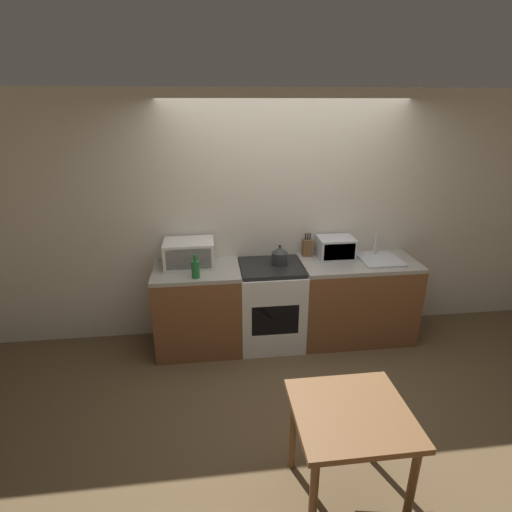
# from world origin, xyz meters

# --- Properties ---
(ground_plane) EXTENTS (16.00, 16.00, 0.00)m
(ground_plane) POSITION_xyz_m (0.00, 0.00, 0.00)
(ground_plane) COLOR brown
(wall_back) EXTENTS (10.00, 0.06, 2.60)m
(wall_back) POSITION_xyz_m (0.00, 1.22, 1.30)
(wall_back) COLOR beige
(wall_back) RESTS_ON ground_plane
(counter_left_run) EXTENTS (0.87, 0.62, 0.90)m
(counter_left_run) POSITION_xyz_m (-0.94, 0.88, 0.45)
(counter_left_run) COLOR brown
(counter_left_run) RESTS_ON ground_plane
(counter_right_run) EXTENTS (1.22, 0.62, 0.90)m
(counter_right_run) POSITION_xyz_m (0.76, 0.88, 0.45)
(counter_right_run) COLOR brown
(counter_right_run) RESTS_ON ground_plane
(stove_range) EXTENTS (0.66, 0.62, 0.90)m
(stove_range) POSITION_xyz_m (-0.18, 0.87, 0.45)
(stove_range) COLOR silver
(stove_range) RESTS_ON ground_plane
(kettle) EXTENTS (0.16, 0.16, 0.21)m
(kettle) POSITION_xyz_m (-0.08, 0.91, 0.99)
(kettle) COLOR #2D2D2D
(kettle) RESTS_ON stove_range
(microwave) EXTENTS (0.50, 0.35, 0.26)m
(microwave) POSITION_xyz_m (-1.01, 0.99, 1.03)
(microwave) COLOR silver
(microwave) RESTS_ON counter_left_run
(bottle) EXTENTS (0.08, 0.08, 0.23)m
(bottle) POSITION_xyz_m (-0.94, 0.67, 0.99)
(bottle) COLOR #1E662D
(bottle) RESTS_ON counter_left_run
(knife_block) EXTENTS (0.10, 0.08, 0.26)m
(knife_block) POSITION_xyz_m (0.25, 1.10, 1.00)
(knife_block) COLOR brown
(knife_block) RESTS_ON counter_right_run
(toaster_oven) EXTENTS (0.38, 0.28, 0.22)m
(toaster_oven) POSITION_xyz_m (0.54, 1.02, 1.01)
(toaster_oven) COLOR silver
(toaster_oven) RESTS_ON counter_right_run
(sink_basin) EXTENTS (0.42, 0.43, 0.24)m
(sink_basin) POSITION_xyz_m (0.99, 0.88, 0.92)
(sink_basin) COLOR silver
(sink_basin) RESTS_ON counter_right_run
(dining_table) EXTENTS (0.71, 0.67, 0.72)m
(dining_table) POSITION_xyz_m (0.02, -1.03, 0.61)
(dining_table) COLOR brown
(dining_table) RESTS_ON ground_plane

